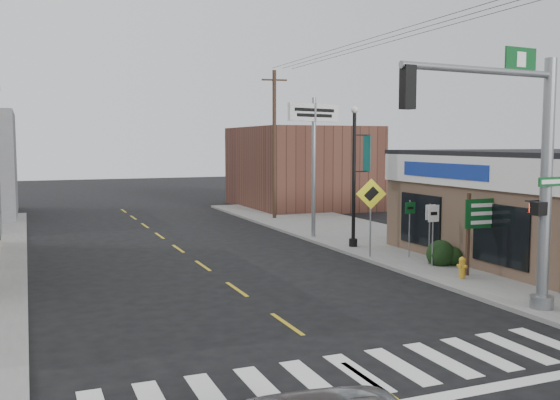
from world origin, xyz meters
name	(u,v)px	position (x,y,z in m)	size (l,w,h in m)	color
ground	(368,380)	(0.00, 0.00, 0.00)	(140.00, 140.00, 0.00)	black
sidewalk_right	(396,245)	(9.00, 13.00, 0.07)	(6.00, 38.00, 0.13)	slate
center_line	(237,289)	(0.00, 8.00, 0.01)	(0.12, 56.00, 0.01)	gold
crosswalk	(357,373)	(0.00, 0.40, 0.01)	(11.00, 2.20, 0.01)	silver
bldg_distant_right	(301,167)	(12.00, 30.00, 2.80)	(8.00, 10.00, 5.60)	#502F24
traffic_signal_pole	(523,157)	(5.89, 2.38, 4.15)	(5.34, 0.39, 6.76)	gray
guide_sign	(484,221)	(8.20, 6.46, 1.91)	(1.57, 0.13, 2.74)	#402B1D
fire_hydrant	(462,266)	(7.12, 6.20, 0.51)	(0.22, 0.22, 0.71)	#BF8D1E
ped_crossing_sign	(371,204)	(6.30, 10.64, 2.18)	(1.18, 0.08, 3.03)	gray
lamp_post	(355,166)	(6.93, 13.03, 3.56)	(0.77, 0.60, 5.91)	black
dance_center_sign	(314,132)	(6.50, 16.22, 5.03)	(3.05, 0.19, 6.47)	gray
shrub_back	(441,254)	(7.87, 8.34, 0.51)	(1.03, 1.03, 0.77)	black
utility_pole_far	(274,143)	(7.50, 23.70, 4.51)	(1.49, 0.22, 8.55)	#3E3020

